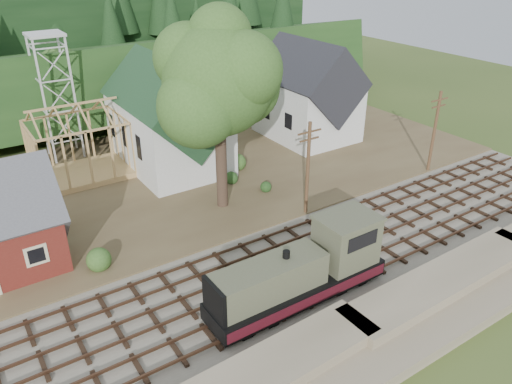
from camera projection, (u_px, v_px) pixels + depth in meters
ground at (272, 276)px, 33.41m from camera, size 140.00×140.00×0.00m
embankment at (362, 355)px, 27.11m from camera, size 64.00×5.00×1.60m
railroad_bed at (272, 275)px, 33.37m from camera, size 64.00×11.00×0.16m
village_flat at (161, 178)px, 46.69m from camera, size 64.00×26.00×0.30m
hillside at (85, 112)px, 64.56m from camera, size 70.00×28.96×12.74m
ridge at (54, 85)px, 76.43m from camera, size 80.00×20.00×12.00m
church at (169, 118)px, 46.62m from camera, size 8.40×15.17×13.00m
farmhouse at (307, 96)px, 54.13m from camera, size 8.40×10.80×10.60m
timber_frame at (79, 147)px, 45.29m from camera, size 8.20×6.20×6.99m
lattice_tower at (49, 59)px, 46.65m from camera, size 3.20×3.20×12.12m
big_tree at (220, 87)px, 37.29m from camera, size 10.90×8.40×14.70m
telegraph_pole_near at (308, 168)px, 38.77m from camera, size 2.20×0.28×8.00m
telegraph_pole_far at (434, 131)px, 46.14m from camera, size 2.20×0.28×8.00m
locomotive at (305, 271)px, 30.36m from camera, size 11.81×2.95×4.73m
car_blue at (39, 232)px, 36.59m from camera, size 3.27×4.06×1.30m
car_red at (330, 132)px, 55.40m from camera, size 4.74×3.07×1.21m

